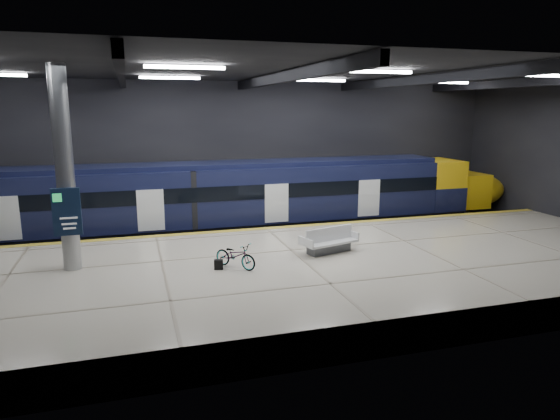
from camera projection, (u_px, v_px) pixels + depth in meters
name	position (u px, v px, depth m)	size (l,w,h in m)	color
ground	(284.00, 269.00, 20.77)	(30.00, 30.00, 0.00)	black
room_shell	(284.00, 130.00, 19.63)	(30.10, 16.10, 8.05)	black
platform	(304.00, 275.00, 18.32)	(30.00, 11.00, 1.10)	beige
safety_strip	(266.00, 228.00, 23.13)	(30.00, 0.40, 0.01)	gold
rails	(253.00, 235.00, 25.92)	(30.00, 1.52, 0.16)	gray
train	(246.00, 198.00, 25.43)	(29.40, 2.84, 3.79)	black
bench	(329.00, 243.00, 19.25)	(2.42, 1.50, 0.99)	#595B60
bicycle	(236.00, 255.00, 17.35)	(0.59, 1.71, 0.90)	#99999E
pannier_bag	(219.00, 264.00, 17.23)	(0.30, 0.18, 0.35)	black
info_column	(65.00, 173.00, 16.65)	(0.90, 0.78, 6.90)	#9EA0A5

